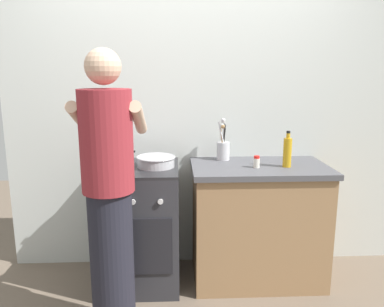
{
  "coord_description": "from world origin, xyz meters",
  "views": [
    {
      "loc": [
        -0.07,
        -2.54,
        1.57
      ],
      "look_at": [
        0.05,
        0.12,
        1.0
      ],
      "focal_mm": 35.6,
      "sensor_mm": 36.0,
      "label": 1
    }
  ],
  "objects": [
    {
      "name": "mixing_bowl",
      "position": [
        -0.21,
        0.14,
        0.94
      ],
      "size": [
        0.28,
        0.28,
        0.08
      ],
      "color": "#B7B7BC",
      "rests_on": "stove_range"
    },
    {
      "name": "oil_bottle",
      "position": [
        0.73,
        0.1,
        1.01
      ],
      "size": [
        0.06,
        0.06,
        0.26
      ],
      "color": "gold",
      "rests_on": "countertop"
    },
    {
      "name": "spice_bottle",
      "position": [
        0.51,
        0.08,
        0.94
      ],
      "size": [
        0.04,
        0.04,
        0.09
      ],
      "color": "silver",
      "rests_on": "countertop"
    },
    {
      "name": "pot",
      "position": [
        -0.49,
        0.14,
        0.96
      ],
      "size": [
        0.27,
        0.2,
        0.12
      ],
      "color": "#B2B2B7",
      "rests_on": "stove_range"
    },
    {
      "name": "back_wall",
      "position": [
        0.2,
        0.5,
        1.25
      ],
      "size": [
        3.2,
        0.1,
        2.5
      ],
      "color": "silver",
      "rests_on": "ground"
    },
    {
      "name": "person",
      "position": [
        -0.46,
        -0.41,
        0.86
      ],
      "size": [
        0.41,
        0.5,
        1.7
      ],
      "color": "black",
      "rests_on": "ground"
    },
    {
      "name": "countertop",
      "position": [
        0.55,
        0.15,
        0.45
      ],
      "size": [
        1.0,
        0.6,
        0.9
      ],
      "color": "#99724C",
      "rests_on": "ground"
    },
    {
      "name": "ground",
      "position": [
        0.0,
        0.0,
        0.0
      ],
      "size": [
        6.0,
        6.0,
        0.0
      ],
      "primitive_type": "plane",
      "color": "#6B5B4C"
    },
    {
      "name": "utensil_crock",
      "position": [
        0.3,
        0.34,
        1.0
      ],
      "size": [
        0.1,
        0.1,
        0.33
      ],
      "color": "silver",
      "rests_on": "countertop"
    },
    {
      "name": "stove_range",
      "position": [
        -0.35,
        0.15,
        0.45
      ],
      "size": [
        0.6,
        0.62,
        0.9
      ],
      "color": "#2D2D33",
      "rests_on": "ground"
    }
  ]
}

